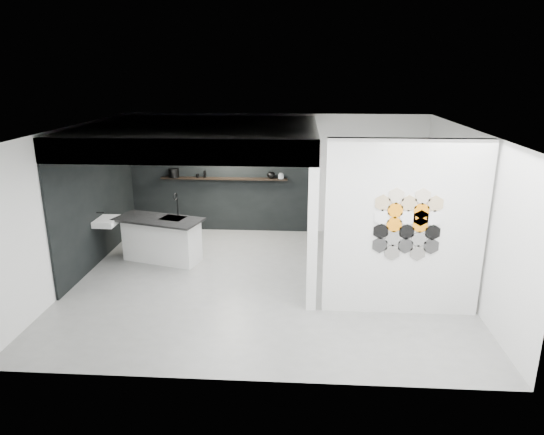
% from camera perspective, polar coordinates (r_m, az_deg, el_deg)
% --- Properties ---
extents(floor, '(7.00, 6.00, 0.01)m').
position_cam_1_polar(floor, '(9.05, -0.76, -7.56)').
color(floor, slate).
extents(partition_panel, '(2.45, 0.15, 2.80)m').
position_cam_1_polar(partition_panel, '(7.75, 15.26, -1.33)').
color(partition_panel, silver).
rests_on(partition_panel, floor).
extents(bay_clad_back, '(4.40, 0.04, 2.35)m').
position_cam_1_polar(bay_clad_back, '(11.63, -6.07, 4.09)').
color(bay_clad_back, black).
rests_on(bay_clad_back, floor).
extents(bay_clad_left, '(0.04, 4.00, 2.35)m').
position_cam_1_polar(bay_clad_left, '(10.41, -19.76, 1.62)').
color(bay_clad_left, black).
rests_on(bay_clad_left, floor).
extents(bulkhead, '(4.40, 4.00, 0.40)m').
position_cam_1_polar(bulkhead, '(9.49, -8.31, 9.52)').
color(bulkhead, silver).
rests_on(bulkhead, corner_column).
extents(corner_column, '(0.16, 0.16, 2.35)m').
position_cam_1_polar(corner_column, '(7.66, 4.77, -2.76)').
color(corner_column, silver).
rests_on(corner_column, floor).
extents(fascia_beam, '(4.40, 0.16, 0.40)m').
position_cam_1_polar(fascia_beam, '(7.64, -11.23, 7.59)').
color(fascia_beam, silver).
rests_on(fascia_beam, corner_column).
extents(wall_basin, '(0.40, 0.60, 0.12)m').
position_cam_1_polar(wall_basin, '(10.23, -18.83, -0.44)').
color(wall_basin, silver).
rests_on(wall_basin, bay_clad_left).
extents(display_shelf, '(3.00, 0.15, 0.04)m').
position_cam_1_polar(display_shelf, '(11.49, -5.68, 4.58)').
color(display_shelf, black).
rests_on(display_shelf, bay_clad_back).
extents(kitchen_island, '(1.88, 1.22, 1.40)m').
position_cam_1_polar(kitchen_island, '(10.10, -12.85, -2.42)').
color(kitchen_island, silver).
rests_on(kitchen_island, floor).
extents(stockpot, '(0.29, 0.29, 0.21)m').
position_cam_1_polar(stockpot, '(11.72, -11.49, 5.17)').
color(stockpot, black).
rests_on(stockpot, display_shelf).
extents(kettle, '(0.22, 0.22, 0.16)m').
position_cam_1_polar(kettle, '(11.34, -0.10, 5.02)').
color(kettle, black).
rests_on(kettle, display_shelf).
extents(glass_bowl, '(0.15, 0.15, 0.10)m').
position_cam_1_polar(glass_bowl, '(11.34, 1.08, 4.84)').
color(glass_bowl, gray).
rests_on(glass_bowl, display_shelf).
extents(glass_vase, '(0.11, 0.11, 0.13)m').
position_cam_1_polar(glass_vase, '(11.33, 1.08, 4.92)').
color(glass_vase, gray).
rests_on(glass_vase, display_shelf).
extents(bottle_dark, '(0.06, 0.06, 0.16)m').
position_cam_1_polar(bottle_dark, '(11.55, -7.92, 5.07)').
color(bottle_dark, black).
rests_on(bottle_dark, display_shelf).
extents(utensil_cup, '(0.09, 0.09, 0.09)m').
position_cam_1_polar(utensil_cup, '(11.59, -8.76, 4.90)').
color(utensil_cup, black).
rests_on(utensil_cup, display_shelf).
extents(hex_tile_cluster, '(1.04, 0.02, 1.16)m').
position_cam_1_polar(hex_tile_cluster, '(7.64, 15.69, -0.79)').
color(hex_tile_cluster, '#2D2D2D').
rests_on(hex_tile_cluster, partition_panel).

